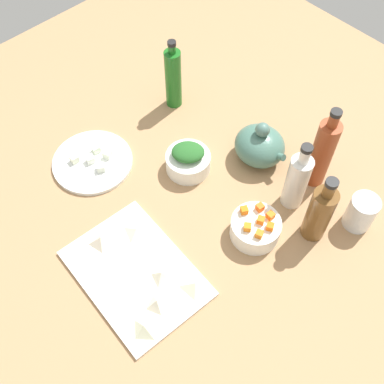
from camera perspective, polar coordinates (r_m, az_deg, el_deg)
tabletop at (r=133.55cm, az=0.00°, el=-1.56°), size 190.00×190.00×3.00cm
cutting_board at (r=122.34cm, az=-6.69°, el=-9.55°), size 36.37×26.98×1.00cm
plate_tofu at (r=142.60cm, az=-11.73°, el=3.53°), size 23.19×23.19×1.20cm
bowl_greens at (r=136.77cm, az=-0.47°, el=3.57°), size 12.78×12.78×5.63cm
bowl_carrots at (r=125.67cm, az=7.53°, el=-4.30°), size 13.05×13.05×5.87cm
teapot at (r=138.65cm, az=8.07°, el=5.51°), size 16.37×13.89×14.05cm
bottle_0 at (r=123.56cm, az=14.92°, el=-2.39°), size 6.29×6.29×22.87cm
bottle_1 at (r=148.97cm, az=-2.25°, el=13.40°), size 5.05×5.05×23.88cm
bottle_2 at (r=127.71cm, az=12.37°, el=1.36°), size 5.94×5.94×23.19cm
bottle_3 at (r=132.00cm, az=15.21°, el=4.54°), size 5.82×5.82×27.46cm
drinking_glass_0 at (r=132.01cm, az=19.44°, el=-2.30°), size 7.47×7.47×10.24cm
carrot_cube_0 at (r=121.14cm, az=6.61°, el=-4.17°), size 2.53×2.53×1.80cm
carrot_cube_1 at (r=122.61cm, az=8.18°, el=-3.33°), size 2.43×2.43×1.80cm
carrot_cube_2 at (r=123.62cm, az=6.22°, el=-2.17°), size 2.46×2.46×1.80cm
carrot_cube_3 at (r=120.53cm, az=8.00°, el=-4.97°), size 2.33×2.33×1.80cm
carrot_cube_4 at (r=122.00cm, az=9.27°, el=-4.08°), size 2.46×2.46×1.80cm
carrot_cube_5 at (r=124.62cm, az=8.08°, el=-1.80°), size 2.05×2.05×1.80cm
carrot_cube_6 at (r=123.70cm, az=9.30°, el=-2.77°), size 1.91×1.91×1.80cm
chopped_greens_mound at (r=133.22cm, az=-0.48°, el=4.76°), size 11.86×11.86×3.43cm
tofu_cube_0 at (r=141.17cm, az=-12.02°, el=3.84°), size 2.64×2.64×2.20cm
tofu_cube_1 at (r=142.28cm, az=-13.82°, el=3.86°), size 2.35×2.35×2.20cm
tofu_cube_2 at (r=138.71cm, az=-10.76°, el=2.89°), size 3.06×3.06×2.20cm
tofu_cube_3 at (r=141.36cm, az=-10.01°, el=4.45°), size 2.87×2.87×2.20cm
tofu_cube_4 at (r=143.22cm, az=-11.35°, el=5.04°), size 2.52×2.52×2.20cm
dumpling_0 at (r=116.75cm, az=-4.18°, el=-13.01°), size 5.34×5.45×2.87cm
dumpling_1 at (r=126.08cm, az=-6.62°, el=-4.61°), size 6.93×6.70×2.09cm
dumpling_2 at (r=114.91cm, az=-5.72°, el=-15.77°), size 5.17×4.56×2.98cm
dumpling_3 at (r=118.42cm, az=0.39°, el=-11.01°), size 7.87×7.86×2.35cm
dumpling_4 at (r=119.53cm, az=-3.65°, el=-9.80°), size 5.69×5.83×2.72cm
dumpling_5 at (r=125.61cm, az=-10.74°, el=-5.67°), size 6.54×6.68×2.89cm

